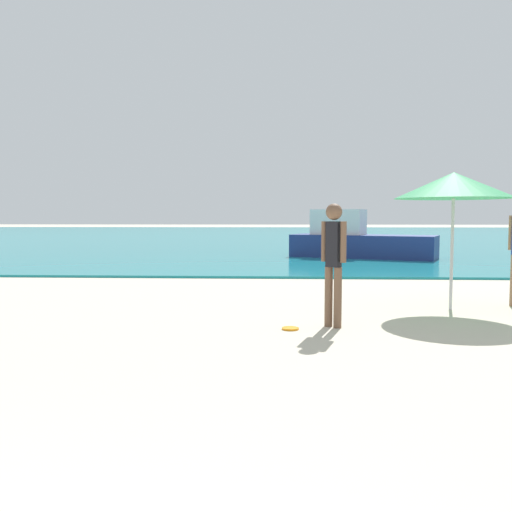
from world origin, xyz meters
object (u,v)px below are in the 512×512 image
(boat_near, at_px, (357,241))
(frisbee, at_px, (290,329))
(beach_umbrella, at_px, (454,186))
(person_standing, at_px, (334,257))

(boat_near, bearing_deg, frisbee, -79.99)
(boat_near, distance_m, beach_umbrella, 10.46)
(beach_umbrella, bearing_deg, boat_near, 90.27)
(frisbee, distance_m, boat_near, 12.31)
(person_standing, bearing_deg, beach_umbrella, -105.54)
(frisbee, xyz_separation_m, beach_umbrella, (2.61, 1.66, 1.98))
(person_standing, bearing_deg, frisbee, 56.35)
(boat_near, bearing_deg, beach_umbrella, -67.69)
(frisbee, xyz_separation_m, boat_near, (2.56, 12.02, 0.63))
(person_standing, xyz_separation_m, frisbee, (-0.58, -0.19, -0.94))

